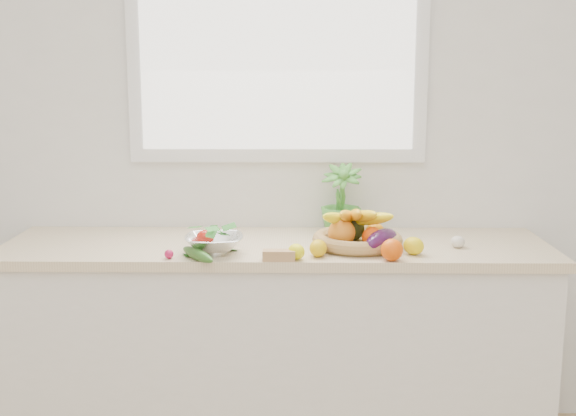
{
  "coord_description": "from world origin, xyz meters",
  "views": [
    {
      "loc": [
        0.09,
        -0.94,
        1.6
      ],
      "look_at": [
        0.05,
        1.93,
        1.05
      ],
      "focal_mm": 45.0,
      "sensor_mm": 36.0,
      "label": 1
    }
  ],
  "objects_px": {
    "potted_herb": "(341,201)",
    "colander_with_spinach": "(214,239)",
    "cucumber": "(198,254)",
    "eggplant": "(382,241)",
    "apple": "(205,239)",
    "fruit_basket": "(357,234)"
  },
  "relations": [
    {
      "from": "fruit_basket",
      "to": "potted_herb",
      "type": "bearing_deg",
      "value": 100.84
    },
    {
      "from": "eggplant",
      "to": "colander_with_spinach",
      "type": "distance_m",
      "value": 0.65
    },
    {
      "from": "apple",
      "to": "cucumber",
      "type": "distance_m",
      "value": 0.18
    },
    {
      "from": "apple",
      "to": "colander_with_spinach",
      "type": "xyz_separation_m",
      "value": [
        0.05,
        -0.08,
        0.02
      ]
    },
    {
      "from": "apple",
      "to": "cucumber",
      "type": "height_order",
      "value": "apple"
    },
    {
      "from": "eggplant",
      "to": "colander_with_spinach",
      "type": "bearing_deg",
      "value": -176.71
    },
    {
      "from": "cucumber",
      "to": "potted_herb",
      "type": "bearing_deg",
      "value": 39.5
    },
    {
      "from": "apple",
      "to": "fruit_basket",
      "type": "bearing_deg",
      "value": 2.79
    },
    {
      "from": "cucumber",
      "to": "colander_with_spinach",
      "type": "bearing_deg",
      "value": 61.47
    },
    {
      "from": "cucumber",
      "to": "potted_herb",
      "type": "xyz_separation_m",
      "value": [
        0.56,
        0.46,
        0.12
      ]
    },
    {
      "from": "potted_herb",
      "to": "colander_with_spinach",
      "type": "bearing_deg",
      "value": -144.19
    },
    {
      "from": "apple",
      "to": "colander_with_spinach",
      "type": "height_order",
      "value": "colander_with_spinach"
    },
    {
      "from": "apple",
      "to": "fruit_basket",
      "type": "relative_size",
      "value": 0.2
    },
    {
      "from": "eggplant",
      "to": "colander_with_spinach",
      "type": "xyz_separation_m",
      "value": [
        -0.65,
        -0.04,
        0.01
      ]
    },
    {
      "from": "potted_herb",
      "to": "cucumber",
      "type": "bearing_deg",
      "value": -140.5
    },
    {
      "from": "apple",
      "to": "eggplant",
      "type": "distance_m",
      "value": 0.7
    },
    {
      "from": "potted_herb",
      "to": "colander_with_spinach",
      "type": "relative_size",
      "value": 1.33
    },
    {
      "from": "apple",
      "to": "potted_herb",
      "type": "distance_m",
      "value": 0.63
    },
    {
      "from": "eggplant",
      "to": "potted_herb",
      "type": "bearing_deg",
      "value": 113.19
    },
    {
      "from": "fruit_basket",
      "to": "eggplant",
      "type": "bearing_deg",
      "value": -39.13
    },
    {
      "from": "potted_herb",
      "to": "colander_with_spinach",
      "type": "distance_m",
      "value": 0.64
    },
    {
      "from": "fruit_basket",
      "to": "colander_with_spinach",
      "type": "distance_m",
      "value": 0.57
    }
  ]
}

